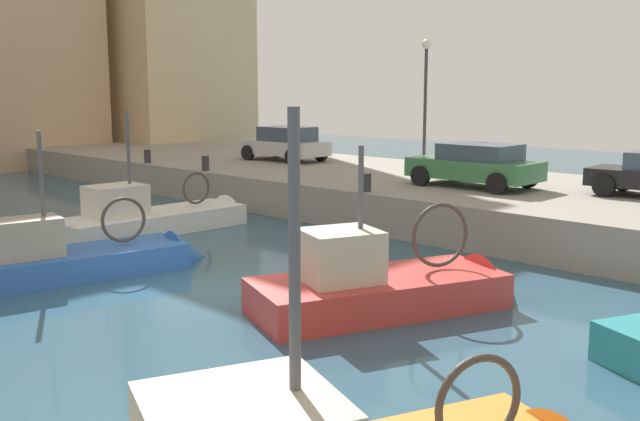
% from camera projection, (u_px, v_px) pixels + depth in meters
% --- Properties ---
extents(water_surface, '(80.00, 80.00, 0.00)m').
position_uv_depth(water_surface, '(209.00, 293.00, 15.09)').
color(water_surface, '#2D5166').
rests_on(water_surface, ground).
extents(quay_wall, '(9.00, 56.00, 1.20)m').
position_uv_depth(quay_wall, '(497.00, 203.00, 23.07)').
color(quay_wall, gray).
rests_on(quay_wall, ground).
extents(fishing_boat_red, '(6.00, 3.84, 4.10)m').
position_uv_depth(fishing_boat_red, '(395.00, 301.00, 14.01)').
color(fishing_boat_red, '#BC3833').
rests_on(fishing_boat_red, ground).
extents(fishing_boat_blue, '(6.89, 2.79, 4.11)m').
position_uv_depth(fishing_boat_blue, '(72.00, 271.00, 16.37)').
color(fishing_boat_blue, '#2D60B7').
rests_on(fishing_boat_blue, ground).
extents(fishing_boat_white, '(6.51, 2.14, 4.46)m').
position_uv_depth(fishing_boat_white, '(163.00, 226.00, 21.72)').
color(fishing_boat_white, white).
rests_on(fishing_boat_white, ground).
extents(parked_car_silver, '(2.11, 3.99, 1.45)m').
position_uv_depth(parked_car_silver, '(285.00, 143.00, 30.55)').
color(parked_car_silver, '#B7B7BC').
rests_on(parked_car_silver, quay_wall).
extents(parked_car_green, '(2.11, 4.05, 1.36)m').
position_uv_depth(parked_car_green, '(475.00, 165.00, 22.35)').
color(parked_car_green, '#387547').
rests_on(parked_car_green, quay_wall).
extents(mooring_bollard_south, '(0.28, 0.28, 0.55)m').
position_uv_depth(mooring_bollard_south, '(366.00, 183.00, 21.39)').
color(mooring_bollard_south, '#2D2D33').
rests_on(mooring_bollard_south, quay_wall).
extents(mooring_bollard_mid, '(0.28, 0.28, 0.55)m').
position_uv_depth(mooring_bollard_mid, '(205.00, 163.00, 26.92)').
color(mooring_bollard_mid, '#2D2D33').
rests_on(mooring_bollard_mid, quay_wall).
extents(mooring_bollard_north, '(0.28, 0.28, 0.55)m').
position_uv_depth(mooring_bollard_north, '(147.00, 156.00, 29.68)').
color(mooring_bollard_north, '#2D2D33').
rests_on(mooring_bollard_north, quay_wall).
extents(quay_streetlamp, '(0.36, 0.36, 4.83)m').
position_uv_depth(quay_streetlamp, '(426.00, 83.00, 26.28)').
color(quay_streetlamp, '#38383D').
rests_on(quay_streetlamp, quay_wall).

